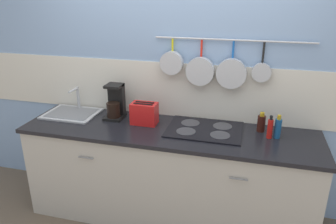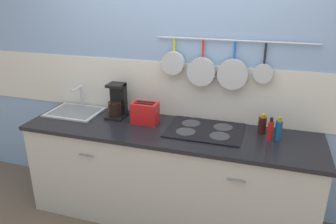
{
  "view_description": "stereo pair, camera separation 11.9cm",
  "coord_description": "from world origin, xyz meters",
  "px_view_note": "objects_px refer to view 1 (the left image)",
  "views": [
    {
      "loc": [
        0.66,
        -2.49,
        2.06
      ],
      "look_at": [
        -0.0,
        0.0,
        1.06
      ],
      "focal_mm": 35.0,
      "sensor_mm": 36.0,
      "label": 1
    },
    {
      "loc": [
        0.78,
        -2.46,
        2.06
      ],
      "look_at": [
        -0.0,
        0.0,
        1.06
      ],
      "focal_mm": 35.0,
      "sensor_mm": 36.0,
      "label": 2
    }
  ],
  "objects_px": {
    "coffee_maker": "(115,104)",
    "toaster": "(144,113)",
    "bottle_cooking_wine": "(278,128)",
    "bottle_vinegar": "(270,128)",
    "bottle_olive_oil": "(261,123)"
  },
  "relations": [
    {
      "from": "toaster",
      "to": "bottle_cooking_wine",
      "type": "bearing_deg",
      "value": -0.09
    },
    {
      "from": "coffee_maker",
      "to": "toaster",
      "type": "xyz_separation_m",
      "value": [
        0.31,
        -0.08,
        -0.04
      ]
    },
    {
      "from": "coffee_maker",
      "to": "bottle_vinegar",
      "type": "height_order",
      "value": "coffee_maker"
    },
    {
      "from": "toaster",
      "to": "bottle_olive_oil",
      "type": "bearing_deg",
      "value": 5.5
    },
    {
      "from": "bottle_cooking_wine",
      "to": "bottle_olive_oil",
      "type": "bearing_deg",
      "value": 142.29
    },
    {
      "from": "coffee_maker",
      "to": "toaster",
      "type": "bearing_deg",
      "value": -13.82
    },
    {
      "from": "bottle_olive_oil",
      "to": "bottle_vinegar",
      "type": "distance_m",
      "value": 0.14
    },
    {
      "from": "bottle_vinegar",
      "to": "coffee_maker",
      "type": "bearing_deg",
      "value": 175.96
    },
    {
      "from": "toaster",
      "to": "bottle_vinegar",
      "type": "distance_m",
      "value": 1.08
    },
    {
      "from": "coffee_maker",
      "to": "toaster",
      "type": "relative_size",
      "value": 1.31
    },
    {
      "from": "toaster",
      "to": "bottle_cooking_wine",
      "type": "relative_size",
      "value": 1.25
    },
    {
      "from": "coffee_maker",
      "to": "bottle_vinegar",
      "type": "relative_size",
      "value": 1.66
    },
    {
      "from": "bottle_vinegar",
      "to": "toaster",
      "type": "bearing_deg",
      "value": 178.84
    },
    {
      "from": "toaster",
      "to": "bottle_cooking_wine",
      "type": "distance_m",
      "value": 1.14
    },
    {
      "from": "bottle_vinegar",
      "to": "bottle_cooking_wine",
      "type": "height_order",
      "value": "bottle_cooking_wine"
    }
  ]
}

